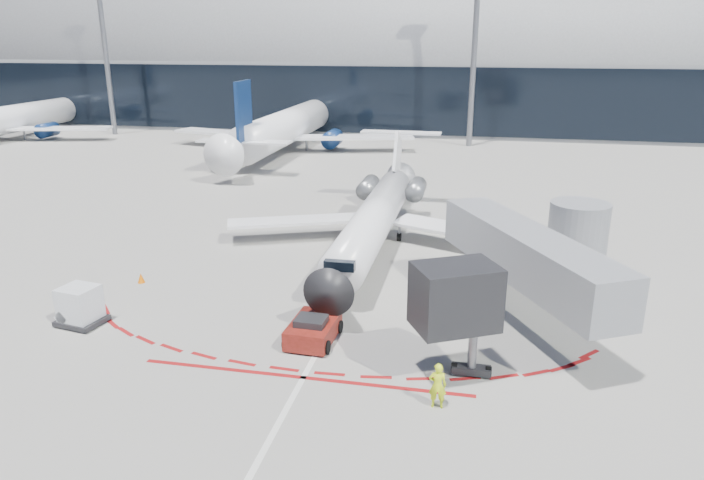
% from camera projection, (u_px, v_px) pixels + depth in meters
% --- Properties ---
extents(ground, '(260.00, 260.00, 0.00)m').
position_uv_depth(ground, '(358.00, 277.00, 36.47)').
color(ground, slate).
rests_on(ground, ground).
extents(apron_centerline, '(0.25, 40.00, 0.01)m').
position_uv_depth(apron_centerline, '(364.00, 266.00, 38.33)').
color(apron_centerline, silver).
rests_on(apron_centerline, ground).
extents(apron_stop_bar, '(14.00, 0.25, 0.01)m').
position_uv_depth(apron_stop_bar, '(303.00, 378.00, 25.76)').
color(apron_stop_bar, maroon).
rests_on(apron_stop_bar, ground).
extents(terminal_building, '(150.00, 24.15, 24.00)m').
position_uv_depth(terminal_building, '(442.00, 70.00, 94.33)').
color(terminal_building, gray).
rests_on(terminal_building, ground).
extents(jet_bridge, '(10.03, 15.20, 4.90)m').
position_uv_depth(jet_bridge, '(541.00, 257.00, 30.85)').
color(jet_bridge, gray).
rests_on(jet_bridge, ground).
extents(light_mast_west, '(0.70, 0.70, 25.00)m').
position_uv_depth(light_mast_west, '(105.00, 43.00, 85.97)').
color(light_mast_west, slate).
rests_on(light_mast_west, ground).
extents(light_mast_centre, '(0.70, 0.70, 25.00)m').
position_uv_depth(light_mast_centre, '(475.00, 44.00, 76.33)').
color(light_mast_centre, slate).
rests_on(light_mast_centre, ground).
extents(regional_jet, '(20.83, 25.69, 6.43)m').
position_uv_depth(regional_jet, '(377.00, 214.00, 41.42)').
color(regional_jet, white).
rests_on(regional_jet, ground).
extents(pushback_tug, '(2.23, 4.99, 1.29)m').
position_uv_depth(pushback_tug, '(313.00, 329.00, 28.73)').
color(pushback_tug, '#57140C').
rests_on(pushback_tug, ground).
extents(ramp_worker, '(0.71, 0.50, 1.85)m').
position_uv_depth(ramp_worker, '(438.00, 385.00, 23.45)').
color(ramp_worker, '#E1FF1A').
rests_on(ramp_worker, ground).
extents(uld_container, '(2.32, 2.06, 1.93)m').
position_uv_depth(uld_container, '(80.00, 306.00, 30.28)').
color(uld_container, black).
rests_on(uld_container, ground).
extents(safety_cone_left, '(0.41, 0.41, 0.57)m').
position_uv_depth(safety_cone_left, '(141.00, 278.00, 35.62)').
color(safety_cone_left, '#E26404').
rests_on(safety_cone_left, ground).
extents(bg_airliner_0, '(32.57, 34.49, 10.54)m').
position_uv_depth(bg_airliner_0, '(10.00, 99.00, 84.44)').
color(bg_airliner_0, white).
rests_on(bg_airliner_0, ground).
extents(bg_airliner_1, '(35.76, 37.86, 11.57)m').
position_uv_depth(bg_airliner_1, '(289.00, 102.00, 76.24)').
color(bg_airliner_1, white).
rests_on(bg_airliner_1, ground).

